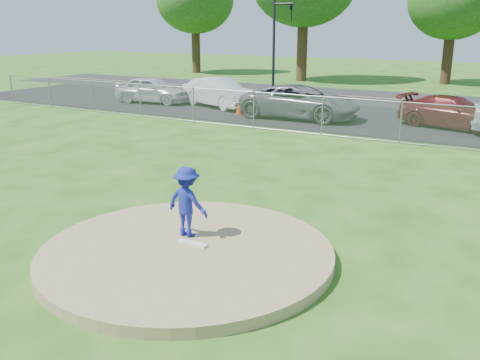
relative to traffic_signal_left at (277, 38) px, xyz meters
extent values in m
plane|color=#235111|center=(8.76, -12.00, -3.36)|extent=(120.00, 120.00, 0.00)
cylinder|color=#987D53|center=(8.76, -22.00, -3.26)|extent=(5.40, 5.40, 0.20)
cube|color=white|center=(8.76, -21.80, -3.14)|extent=(0.60, 0.15, 0.04)
cube|color=gray|center=(8.76, -10.00, -2.61)|extent=(40.00, 0.06, 1.50)
cube|color=black|center=(8.76, -5.50, -3.36)|extent=(50.00, 8.00, 0.01)
cube|color=#232326|center=(8.76, 2.00, -3.36)|extent=(60.00, 7.00, 0.01)
cylinder|color=#342412|center=(-13.24, 11.00, -1.26)|extent=(0.74, 0.74, 4.20)
ellipsoid|color=#1F4E15|center=(-13.24, 11.00, 2.85)|extent=(6.72, 6.72, 5.71)
cylinder|color=#382514|center=(-2.24, 9.00, -0.91)|extent=(0.78, 0.78, 4.90)
cylinder|color=#331E12|center=(7.76, 12.00, -1.44)|extent=(0.72, 0.72, 3.85)
ellipsoid|color=#1D4B14|center=(7.76, 12.00, 2.34)|extent=(6.16, 6.16, 5.24)
cylinder|color=black|center=(-0.24, 0.00, -0.56)|extent=(0.16, 0.16, 5.60)
cylinder|color=black|center=(0.36, 0.00, 1.94)|extent=(1.20, 0.12, 0.12)
imported|color=black|center=(0.84, 0.00, 1.44)|extent=(0.16, 0.20, 1.00)
imported|color=navy|center=(8.42, -21.46, -2.47)|extent=(0.92, 0.56, 1.38)
cone|color=red|center=(1.53, -7.25, -3.00)|extent=(0.36, 0.36, 0.70)
imported|color=silver|center=(-4.55, -6.15, -2.64)|extent=(4.36, 2.15, 1.43)
imported|color=white|center=(-0.57, -5.65, -2.61)|extent=(4.79, 3.07, 1.49)
imported|color=slate|center=(4.47, -6.82, -2.60)|extent=(5.49, 2.61, 1.51)
imported|color=#591617|center=(10.95, -5.94, -2.70)|extent=(4.80, 2.86, 1.30)
camera|label=1|loc=(14.08, -29.42, 0.79)|focal=40.00mm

